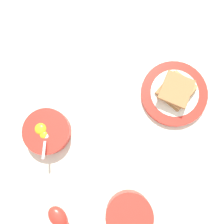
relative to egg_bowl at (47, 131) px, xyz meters
The scene contains 6 objects.
ground_plane 0.20m from the egg_bowl, 16.82° to the right, with size 3.00×3.00×0.00m, color silver.
egg_bowl is the anchor object (origin of this frame).
toast_plate 0.42m from the egg_bowl, 25.34° to the left, with size 0.21×0.21×0.02m.
toast_sandwich 0.42m from the egg_bowl, 25.84° to the left, with size 0.13×0.13×0.04m.
soup_spoon 0.26m from the egg_bowl, 71.03° to the right, with size 0.15×0.13×0.03m.
congee_bowl 0.35m from the egg_bowl, 36.18° to the right, with size 0.14×0.14×0.04m.
Camera 1 is at (0.01, 0.05, 0.69)m, focal length 35.00 mm.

